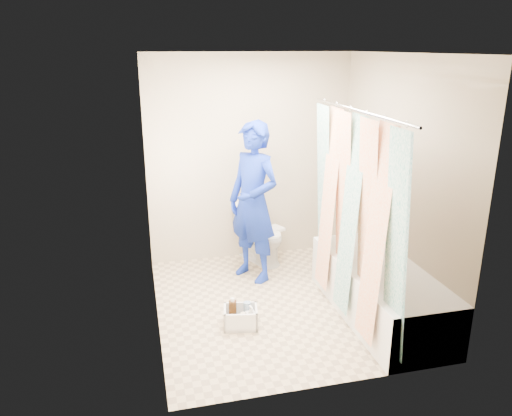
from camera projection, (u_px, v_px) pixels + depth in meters
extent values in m
plane|color=tan|center=(280.00, 304.00, 4.99)|extent=(2.60, 2.60, 0.00)
cube|color=silver|center=(284.00, 53.00, 4.25)|extent=(2.40, 2.60, 0.02)
cube|color=tan|center=(250.00, 159.00, 5.82)|extent=(2.40, 0.02, 2.40)
cube|color=tan|center=(336.00, 239.00, 3.42)|extent=(2.40, 0.02, 2.40)
cube|color=tan|center=(150.00, 197.00, 4.35)|extent=(0.02, 2.60, 2.40)
cube|color=tan|center=(399.00, 181.00, 4.89)|extent=(0.02, 2.60, 2.40)
cube|color=white|center=(379.00, 291.00, 4.71)|extent=(0.70, 1.75, 0.50)
cube|color=white|center=(381.00, 271.00, 4.65)|extent=(0.58, 1.63, 0.06)
cylinder|color=silver|center=(358.00, 111.00, 4.11)|extent=(0.02, 1.90, 0.02)
cube|color=white|center=(352.00, 217.00, 4.40)|extent=(0.06, 1.75, 1.80)
imported|color=white|center=(260.00, 233.00, 5.90)|extent=(0.63, 0.78, 0.70)
cube|color=white|center=(266.00, 231.00, 5.79)|extent=(0.47, 0.34, 0.03)
cylinder|color=black|center=(246.00, 204.00, 5.90)|extent=(0.03, 0.03, 0.21)
cylinder|color=yellow|center=(246.00, 195.00, 5.86)|extent=(0.06, 0.06, 0.03)
cylinder|color=white|center=(255.00, 204.00, 5.98)|extent=(0.03, 0.03, 0.17)
imported|color=navy|center=(253.00, 202.00, 5.31)|extent=(0.70, 0.76, 1.74)
cube|color=white|center=(241.00, 324.00, 4.59)|extent=(0.35, 0.30, 0.03)
cube|color=white|center=(225.00, 318.00, 4.56)|extent=(0.07, 0.24, 0.18)
cube|color=white|center=(256.00, 317.00, 4.57)|extent=(0.07, 0.24, 0.18)
cube|color=white|center=(241.00, 324.00, 4.46)|extent=(0.30, 0.08, 0.18)
cube|color=white|center=(240.00, 311.00, 4.67)|extent=(0.30, 0.08, 0.18)
cylinder|color=#3C220C|center=(233.00, 311.00, 4.59)|extent=(0.07, 0.07, 0.20)
cylinder|color=silver|center=(247.00, 311.00, 4.61)|extent=(0.07, 0.07, 0.18)
cylinder|color=beige|center=(243.00, 319.00, 4.52)|extent=(0.04, 0.04, 0.13)
cylinder|color=#3C220C|center=(233.00, 324.00, 4.52)|extent=(0.06, 0.06, 0.06)
cylinder|color=gold|center=(233.00, 320.00, 4.50)|extent=(0.06, 0.06, 0.01)
imported|color=white|center=(251.00, 316.00, 4.52)|extent=(0.10, 0.10, 0.19)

